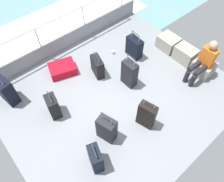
{
  "coord_description": "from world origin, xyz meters",
  "views": [
    {
      "loc": [
        2.21,
        -2.04,
        4.27
      ],
      "look_at": [
        -0.01,
        -0.13,
        0.25
      ],
      "focal_mm": 34.83,
      "sensor_mm": 36.0,
      "label": 1
    }
  ],
  "objects_px": {
    "suitcase_3": "(147,115)",
    "cargo_crate_2": "(203,68)",
    "suitcase_5": "(129,73)",
    "paper_cup": "(113,52)",
    "suitcase_1": "(97,66)",
    "cargo_crate_0": "(168,42)",
    "suitcase_4": "(6,91)",
    "suitcase_6": "(62,69)",
    "cargo_crate_1": "(185,54)",
    "suitcase_7": "(96,158)",
    "suitcase_2": "(107,129)",
    "passenger_seated": "(204,61)",
    "suitcase_8": "(134,47)",
    "suitcase_0": "(53,106)"
  },
  "relations": [
    {
      "from": "suitcase_2",
      "to": "suitcase_4",
      "type": "height_order",
      "value": "suitcase_2"
    },
    {
      "from": "cargo_crate_0",
      "to": "suitcase_7",
      "type": "distance_m",
      "value": 3.79
    },
    {
      "from": "passenger_seated",
      "to": "suitcase_5",
      "type": "height_order",
      "value": "passenger_seated"
    },
    {
      "from": "suitcase_1",
      "to": "suitcase_3",
      "type": "height_order",
      "value": "suitcase_3"
    },
    {
      "from": "cargo_crate_2",
      "to": "suitcase_6",
      "type": "relative_size",
      "value": 0.68
    },
    {
      "from": "cargo_crate_1",
      "to": "suitcase_8",
      "type": "relative_size",
      "value": 0.78
    },
    {
      "from": "suitcase_1",
      "to": "cargo_crate_0",
      "type": "bearing_deg",
      "value": 76.02
    },
    {
      "from": "suitcase_3",
      "to": "suitcase_4",
      "type": "xyz_separation_m",
      "value": [
        -2.49,
        -1.94,
        0.0
      ]
    },
    {
      "from": "suitcase_2",
      "to": "suitcase_7",
      "type": "relative_size",
      "value": 1.22
    },
    {
      "from": "cargo_crate_2",
      "to": "suitcase_6",
      "type": "xyz_separation_m",
      "value": [
        -2.35,
        -2.7,
        -0.07
      ]
    },
    {
      "from": "suitcase_4",
      "to": "suitcase_3",
      "type": "bearing_deg",
      "value": 37.92
    },
    {
      "from": "suitcase_6",
      "to": "suitcase_8",
      "type": "relative_size",
      "value": 1.03
    },
    {
      "from": "suitcase_8",
      "to": "suitcase_5",
      "type": "bearing_deg",
      "value": -51.0
    },
    {
      "from": "suitcase_8",
      "to": "passenger_seated",
      "type": "bearing_deg",
      "value": 23.82
    },
    {
      "from": "suitcase_1",
      "to": "suitcase_4",
      "type": "height_order",
      "value": "suitcase_4"
    },
    {
      "from": "suitcase_4",
      "to": "suitcase_7",
      "type": "bearing_deg",
      "value": 13.13
    },
    {
      "from": "suitcase_4",
      "to": "suitcase_6",
      "type": "xyz_separation_m",
      "value": [
        0.06,
        1.4,
        -0.23
      ]
    },
    {
      "from": "suitcase_3",
      "to": "suitcase_4",
      "type": "relative_size",
      "value": 0.99
    },
    {
      "from": "cargo_crate_2",
      "to": "cargo_crate_1",
      "type": "bearing_deg",
      "value": 178.69
    },
    {
      "from": "suitcase_0",
      "to": "suitcase_1",
      "type": "bearing_deg",
      "value": 101.96
    },
    {
      "from": "suitcase_2",
      "to": "suitcase_6",
      "type": "bearing_deg",
      "value": 172.39
    },
    {
      "from": "paper_cup",
      "to": "suitcase_7",
      "type": "bearing_deg",
      "value": -46.83
    },
    {
      "from": "cargo_crate_1",
      "to": "suitcase_2",
      "type": "height_order",
      "value": "suitcase_2"
    },
    {
      "from": "passenger_seated",
      "to": "suitcase_2",
      "type": "bearing_deg",
      "value": -94.68
    },
    {
      "from": "suitcase_4",
      "to": "suitcase_8",
      "type": "height_order",
      "value": "suitcase_4"
    },
    {
      "from": "suitcase_3",
      "to": "suitcase_4",
      "type": "height_order",
      "value": "suitcase_4"
    },
    {
      "from": "passenger_seated",
      "to": "suitcase_8",
      "type": "height_order",
      "value": "passenger_seated"
    },
    {
      "from": "suitcase_1",
      "to": "suitcase_7",
      "type": "distance_m",
      "value": 2.33
    },
    {
      "from": "suitcase_3",
      "to": "cargo_crate_2",
      "type": "bearing_deg",
      "value": 92.04
    },
    {
      "from": "suitcase_8",
      "to": "paper_cup",
      "type": "distance_m",
      "value": 0.62
    },
    {
      "from": "cargo_crate_2",
      "to": "suitcase_1",
      "type": "relative_size",
      "value": 0.82
    },
    {
      "from": "cargo_crate_1",
      "to": "suitcase_3",
      "type": "xyz_separation_m",
      "value": [
        0.66,
        -2.17,
        0.13
      ]
    },
    {
      "from": "cargo_crate_1",
      "to": "suitcase_7",
      "type": "xyz_separation_m",
      "value": [
        0.67,
        -3.53,
        0.09
      ]
    },
    {
      "from": "suitcase_0",
      "to": "suitcase_1",
      "type": "xyz_separation_m",
      "value": [
        -0.31,
        1.46,
        -0.03
      ]
    },
    {
      "from": "suitcase_5",
      "to": "paper_cup",
      "type": "height_order",
      "value": "suitcase_5"
    },
    {
      "from": "paper_cup",
      "to": "suitcase_2",
      "type": "bearing_deg",
      "value": -43.73
    },
    {
      "from": "passenger_seated",
      "to": "suitcase_4",
      "type": "bearing_deg",
      "value": -121.6
    },
    {
      "from": "suitcase_6",
      "to": "cargo_crate_1",
      "type": "bearing_deg",
      "value": 57.0
    },
    {
      "from": "passenger_seated",
      "to": "suitcase_3",
      "type": "bearing_deg",
      "value": -87.78
    },
    {
      "from": "suitcase_0",
      "to": "suitcase_3",
      "type": "height_order",
      "value": "suitcase_3"
    },
    {
      "from": "cargo_crate_2",
      "to": "suitcase_7",
      "type": "distance_m",
      "value": 3.52
    },
    {
      "from": "suitcase_8",
      "to": "paper_cup",
      "type": "bearing_deg",
      "value": -136.45
    },
    {
      "from": "suitcase_6",
      "to": "cargo_crate_0",
      "type": "bearing_deg",
      "value": 67.27
    },
    {
      "from": "suitcase_4",
      "to": "passenger_seated",
      "type": "bearing_deg",
      "value": 58.4
    },
    {
      "from": "suitcase_5",
      "to": "cargo_crate_0",
      "type": "bearing_deg",
      "value": 97.35
    },
    {
      "from": "cargo_crate_1",
      "to": "suitcase_0",
      "type": "distance_m",
      "value": 3.62
    },
    {
      "from": "suitcase_2",
      "to": "suitcase_6",
      "type": "height_order",
      "value": "suitcase_2"
    },
    {
      "from": "cargo_crate_0",
      "to": "passenger_seated",
      "type": "height_order",
      "value": "passenger_seated"
    },
    {
      "from": "suitcase_0",
      "to": "suitcase_7",
      "type": "distance_m",
      "value": 1.49
    },
    {
      "from": "cargo_crate_1",
      "to": "suitcase_7",
      "type": "bearing_deg",
      "value": -79.22
    }
  ]
}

